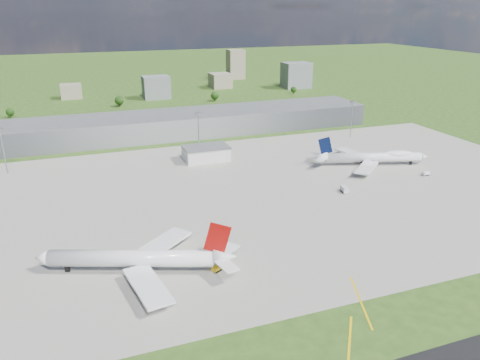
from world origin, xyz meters
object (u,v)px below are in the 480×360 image
object	(u,v)px
tug_yellow	(217,269)
van_white_near	(344,190)
airliner_red_twin	(139,259)
van_white_far	(426,174)
airliner_blue_quad	(374,157)

from	to	relation	value
tug_yellow	van_white_near	world-z (taller)	van_white_near
airliner_red_twin	tug_yellow	distance (m)	27.21
tug_yellow	airliner_red_twin	bearing A→B (deg)	132.27
airliner_red_twin	van_white_near	size ratio (longest dim) A/B	11.03
airliner_red_twin	tug_yellow	size ratio (longest dim) A/B	15.44
van_white_near	van_white_far	distance (m)	55.35
airliner_blue_quad	tug_yellow	world-z (taller)	airliner_blue_quad
airliner_blue_quad	van_white_far	size ratio (longest dim) A/B	15.44
airliner_red_twin	van_white_near	bearing A→B (deg)	-139.02
airliner_red_twin	tug_yellow	world-z (taller)	airliner_red_twin
tug_yellow	van_white_far	size ratio (longest dim) A/B	1.04
airliner_red_twin	van_white_far	world-z (taller)	airliner_red_twin
airliner_red_twin	airliner_blue_quad	distance (m)	161.90
airliner_red_twin	van_white_far	size ratio (longest dim) A/B	16.08
van_white_near	van_white_far	size ratio (longest dim) A/B	1.46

